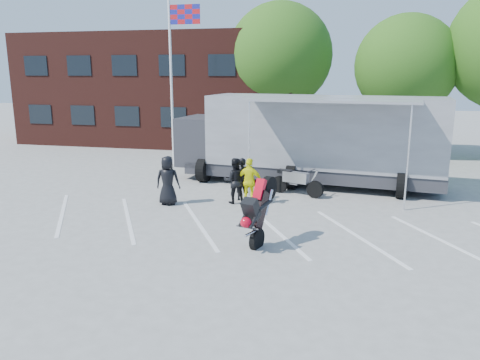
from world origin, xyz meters
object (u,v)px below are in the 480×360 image
at_px(spectator_leather_a, 168,180).
at_px(spectator_leather_b, 242,179).
at_px(transporter_truck, 310,184).
at_px(parked_motorcycle, 297,195).
at_px(flagpole, 176,63).
at_px(stunt_bike_rider, 267,241).
at_px(tree_left, 280,56).
at_px(spectator_hivis, 250,182).
at_px(tree_mid, 406,66).
at_px(spectator_leather_c, 235,181).

distance_m(spectator_leather_a, spectator_leather_b, 2.70).
relative_size(transporter_truck, parked_motorcycle, 5.20).
bearing_deg(spectator_leather_b, spectator_leather_a, 26.85).
bearing_deg(flagpole, transporter_truck, -22.06).
bearing_deg(stunt_bike_rider, transporter_truck, 102.26).
distance_m(flagpole, stunt_bike_rider, 12.87).
xyz_separation_m(flagpole, parked_motorcycle, (6.61, -4.79, -5.05)).
bearing_deg(spectator_leather_a, flagpole, -79.64).
bearing_deg(spectator_leather_a, tree_left, -105.93).
bearing_deg(tree_left, transporter_truck, -72.96).
bearing_deg(spectator_leather_b, parked_motorcycle, -145.69).
height_order(spectator_leather_a, spectator_hivis, spectator_leather_a).
height_order(tree_mid, stunt_bike_rider, tree_mid).
bearing_deg(stunt_bike_rider, spectator_hivis, 126.53).
distance_m(parked_motorcycle, spectator_hivis, 2.40).
bearing_deg(flagpole, spectator_leather_b, -51.66).
xyz_separation_m(tree_left, tree_mid, (7.00, -1.00, -0.62)).
relative_size(transporter_truck, spectator_leather_c, 7.01).
bearing_deg(parked_motorcycle, tree_mid, -4.79).
height_order(flagpole, spectator_leather_a, flagpole).
height_order(flagpole, tree_left, tree_left).
distance_m(tree_mid, spectator_leather_a, 15.61).
height_order(tree_left, spectator_hivis, tree_left).
bearing_deg(tree_mid, parked_motorcycle, -115.32).
relative_size(flagpole, spectator_hivis, 4.79).
bearing_deg(tree_left, spectator_leather_a, -98.47).
bearing_deg(parked_motorcycle, transporter_truck, 10.91).
relative_size(tree_mid, spectator_leather_a, 4.38).
height_order(stunt_bike_rider, spectator_leather_a, spectator_leather_a).
bearing_deg(tree_mid, flagpole, -156.03).
height_order(spectator_leather_a, spectator_leather_b, spectator_leather_a).
bearing_deg(spectator_hivis, flagpole, -46.45).
xyz_separation_m(flagpole, spectator_leather_c, (4.55, -6.40, -4.23)).
bearing_deg(stunt_bike_rider, tree_mid, 88.81).
xyz_separation_m(tree_mid, transporter_truck, (-4.30, -7.81, -4.94)).
relative_size(flagpole, stunt_bike_rider, 3.88).
bearing_deg(flagpole, spectator_leather_c, -54.57).
distance_m(tree_left, spectator_leather_a, 14.07).
xyz_separation_m(parked_motorcycle, spectator_leather_b, (-1.88, -1.19, 0.80)).
distance_m(transporter_truck, parked_motorcycle, 2.00).
height_order(tree_mid, spectator_leather_b, tree_mid).
bearing_deg(flagpole, parked_motorcycle, -35.93).
xyz_separation_m(flagpole, spectator_leather_a, (2.29, -7.13, -4.18)).
bearing_deg(stunt_bike_rider, tree_left, 114.41).
bearing_deg(spectator_hivis, tree_mid, -112.92).
distance_m(parked_motorcycle, stunt_bike_rider, 5.19).
bearing_deg(spectator_leather_b, tree_left, -85.82).
bearing_deg(tree_left, tree_mid, -8.13).
relative_size(tree_mid, spectator_leather_c, 4.66).
distance_m(spectator_leather_a, spectator_leather_c, 2.38).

